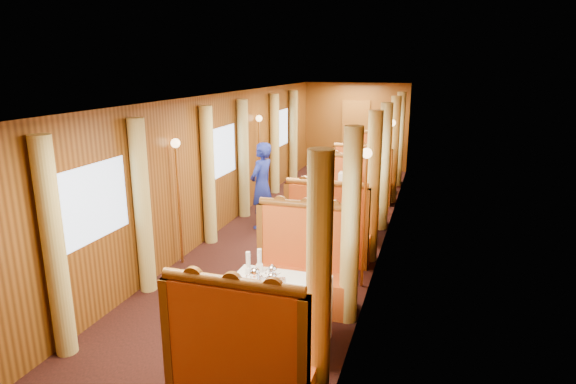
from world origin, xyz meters
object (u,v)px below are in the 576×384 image
at_px(table_near, 278,315).
at_px(passenger, 349,188).
at_px(banquette_far_aft, 374,166).
at_px(rose_vase_far, 369,153).
at_px(banquette_far_fwd, 362,184).
at_px(tea_tray, 269,283).
at_px(banquette_near_aft, 303,273).
at_px(rose_vase_mid, 340,188).
at_px(teapot_left, 255,278).
at_px(banquette_mid_aft, 350,201).
at_px(banquette_mid_fwd, 328,235).
at_px(banquette_near_fwd, 242,365).
at_px(teapot_right, 272,282).
at_px(table_mid, 340,219).
at_px(teapot_back, 272,275).
at_px(steward, 262,186).
at_px(table_far, 368,176).

relative_size(table_near, passenger, 1.38).
bearing_deg(banquette_far_aft, rose_vase_far, -90.90).
height_order(banquette_far_fwd, banquette_far_aft, same).
bearing_deg(tea_tray, banquette_near_aft, 85.71).
relative_size(banquette_near_aft, rose_vase_mid, 3.72).
bearing_deg(table_near, banquette_far_aft, 90.00).
bearing_deg(teapot_left, banquette_mid_aft, 64.12).
bearing_deg(banquette_mid_aft, passenger, -90.00).
bearing_deg(banquette_mid_fwd, table_near, -90.00).
relative_size(table_near, banquette_mid_aft, 0.78).
height_order(banquette_mid_fwd, rose_vase_mid, banquette_mid_fwd).
xyz_separation_m(banquette_near_aft, rose_vase_mid, (-0.02, 2.51, 0.50)).
height_order(table_near, banquette_mid_fwd, banquette_mid_fwd).
bearing_deg(rose_vase_mid, banquette_near_fwd, -89.75).
xyz_separation_m(banquette_near_aft, banquette_far_aft, (0.00, 7.00, 0.00)).
distance_m(banquette_mid_fwd, passenger, 1.84).
xyz_separation_m(table_near, banquette_mid_aft, (0.00, 4.51, 0.05)).
relative_size(banquette_near_fwd, rose_vase_mid, 3.72).
xyz_separation_m(banquette_far_fwd, tea_tray, (-0.08, -6.02, 0.33)).
relative_size(banquette_far_fwd, rose_vase_mid, 3.72).
bearing_deg(passenger, tea_tray, -91.04).
height_order(banquette_mid_fwd, tea_tray, banquette_mid_fwd).
distance_m(banquette_mid_fwd, banquette_far_fwd, 3.50).
distance_m(tea_tray, rose_vase_far, 7.06).
relative_size(banquette_near_fwd, rose_vase_far, 3.72).
bearing_deg(rose_vase_mid, rose_vase_far, 89.94).
distance_m(banquette_near_fwd, banquette_far_fwd, 7.00).
relative_size(banquette_far_aft, passenger, 1.76).
bearing_deg(banquette_mid_aft, rose_vase_far, 90.36).
relative_size(table_near, rose_vase_mid, 2.92).
bearing_deg(banquette_mid_fwd, teapot_left, -94.79).
relative_size(teapot_right, passenger, 0.21).
bearing_deg(banquette_mid_fwd, banquette_near_aft, -90.00).
relative_size(tea_tray, passenger, 0.45).
relative_size(banquette_mid_fwd, teapot_left, 7.64).
height_order(table_mid, teapot_right, teapot_right).
height_order(teapot_back, steward, steward).
xyz_separation_m(banquette_mid_fwd, teapot_left, (-0.22, -2.59, 0.40)).
xyz_separation_m(teapot_left, rose_vase_mid, (0.20, 3.63, 0.11)).
relative_size(table_far, teapot_left, 5.99).
bearing_deg(banquette_mid_aft, banquette_near_fwd, -90.00).
bearing_deg(table_mid, rose_vase_mid, 125.67).
height_order(table_far, banquette_far_aft, banquette_far_aft).
relative_size(banquette_mid_aft, rose_vase_far, 3.72).
relative_size(table_far, rose_vase_far, 2.92).
xyz_separation_m(teapot_left, steward, (-1.32, 3.81, -0.01)).
bearing_deg(steward, teapot_back, 33.76).
xyz_separation_m(table_far, steward, (-1.54, -3.29, 0.44)).
height_order(tea_tray, teapot_left, teapot_left).
relative_size(table_near, banquette_far_fwd, 0.78).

